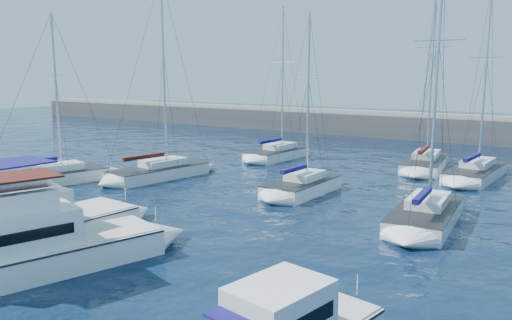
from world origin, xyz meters
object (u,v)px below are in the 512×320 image
Objects in this scene: sailboat_back_a at (278,153)px; sailboat_mid_b at (159,171)px; motor_yacht_port_inner at (31,223)px; sailboat_back_b at (425,163)px; sailboat_mid_e at (426,214)px; sailboat_mid_c at (302,186)px; motor_yacht_stbd_inner at (39,246)px; sailboat_mid_a at (52,177)px; sailboat_back_c at (476,172)px.

sailboat_mid_b is at bearing -98.78° from sailboat_back_a.
motor_yacht_port_inner is 33.65m from sailboat_back_b.
sailboat_back_a is at bearing 137.53° from sailboat_mid_e.
sailboat_back_b is (14.05, 2.68, 0.01)m from sailboat_back_a.
sailboat_mid_c is 15.45m from sailboat_back_b.
sailboat_back_b is at bearing 94.35° from motor_yacht_stbd_inner.
sailboat_back_b reaches higher than sailboat_mid_a.
sailboat_back_a is (-9.54, 12.09, 0.02)m from sailboat_mid_c.
sailboat_mid_e reaches higher than motor_yacht_port_inner.
sailboat_mid_b reaches higher than sailboat_back_a.
sailboat_back_a is 0.99× the size of sailboat_back_c.
motor_yacht_stbd_inner is 33.70m from sailboat_back_c.
sailboat_mid_e is at bearing 24.38° from sailboat_mid_a.
sailboat_back_c is at bearing 55.21° from sailboat_mid_c.
sailboat_mid_e reaches higher than sailboat_mid_c.
sailboat_mid_c is (2.24, 19.01, -0.62)m from motor_yacht_stbd_inner.
sailboat_mid_b is at bearing -143.54° from sailboat_back_b.
sailboat_back_a is at bearing -177.09° from sailboat_back_b.
sailboat_mid_b is at bearing 117.96° from motor_yacht_port_inner.
motor_yacht_stbd_inner is 0.59× the size of sailboat_mid_b.
sailboat_mid_c is 0.79× the size of sailboat_mid_e.
sailboat_back_a is at bearing 129.41° from sailboat_mid_c.
sailboat_mid_b is 14.20m from sailboat_back_a.
sailboat_back_b reaches higher than sailboat_back_c.
sailboat_mid_c is 0.84× the size of sailboat_back_a.
sailboat_mid_a is 0.81× the size of sailboat_mid_e.
sailboat_mid_a is 1.03× the size of sailboat_mid_c.
motor_yacht_stbd_inner is (3.37, -1.70, 0.00)m from motor_yacht_port_inner.
sailboat_mid_b is 26.04m from sailboat_back_c.
motor_yacht_port_inner is 0.59× the size of sailboat_mid_b.
motor_yacht_stbd_inner is at bearing -106.70° from sailboat_back_c.
sailboat_back_b is at bearing 76.64° from motor_yacht_port_inner.
sailboat_mid_a is 0.85× the size of sailboat_back_c.
sailboat_mid_b reaches higher than motor_yacht_stbd_inner.
sailboat_mid_b reaches higher than motor_yacht_port_inner.
motor_yacht_stbd_inner is at bearing -73.74° from sailboat_back_a.
sailboat_mid_b is at bearing 136.34° from motor_yacht_stbd_inner.
sailboat_back_a is 14.31m from sailboat_back_b.
sailboat_mid_c is at bearing 160.15° from sailboat_mid_e.
sailboat_back_b is 5.12m from sailboat_back_c.
sailboat_back_a is at bearing 80.54° from sailboat_mid_a.
sailboat_mid_c is at bearing -122.79° from sailboat_back_c.
motor_yacht_port_inner is at bearing 168.84° from motor_yacht_stbd_inner.
sailboat_mid_c is at bearing -114.87° from sailboat_back_b.
sailboat_mid_e is 15.21m from sailboat_back_c.
sailboat_mid_a is at bearing -154.43° from sailboat_mid_c.
motor_yacht_stbd_inner is at bearing -109.19° from sailboat_back_b.
sailboat_mid_e is 23.96m from sailboat_back_a.
sailboat_mid_c reaches higher than motor_yacht_port_inner.
motor_yacht_stbd_inner is 31.95m from sailboat_back_a.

